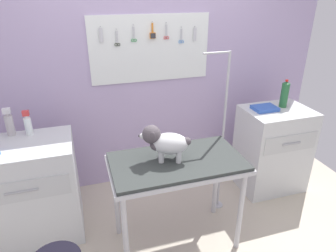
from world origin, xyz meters
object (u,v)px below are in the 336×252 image
(grooming_table, at_px, (177,169))
(cabinet_right, at_px, (272,149))
(grooming_arm, at_px, (222,142))
(counter_left, at_px, (31,191))
(soda_bottle, at_px, (285,94))
(dog, at_px, (164,142))
(shampoo_bottle, at_px, (28,124))

(grooming_table, distance_m, cabinet_right, 1.38)
(grooming_arm, xyz_separation_m, counter_left, (-1.73, 0.15, -0.28))
(counter_left, xyz_separation_m, soda_bottle, (2.53, 0.08, 0.60))
(grooming_arm, bearing_deg, cabinet_right, 13.51)
(grooming_arm, distance_m, dog, 0.74)
(grooming_table, relative_size, shampoo_bottle, 4.94)
(grooming_arm, height_order, dog, grooming_arm)
(grooming_arm, relative_size, shampoo_bottle, 7.31)
(dog, distance_m, cabinet_right, 1.52)
(grooming_table, distance_m, grooming_arm, 0.63)
(grooming_arm, bearing_deg, dog, -156.70)
(grooming_arm, height_order, soda_bottle, grooming_arm)
(shampoo_bottle, height_order, soda_bottle, soda_bottle)
(grooming_table, height_order, counter_left, counter_left)
(dog, height_order, shampoo_bottle, shampoo_bottle)
(dog, bearing_deg, counter_left, 158.44)
(grooming_arm, bearing_deg, grooming_table, -150.17)
(cabinet_right, xyz_separation_m, soda_bottle, (0.09, 0.06, 0.60))
(counter_left, bearing_deg, soda_bottle, 1.78)
(counter_left, relative_size, cabinet_right, 0.99)
(cabinet_right, relative_size, soda_bottle, 3.14)
(dog, bearing_deg, shampoo_bottle, 149.20)
(counter_left, bearing_deg, cabinet_right, 0.43)
(grooming_arm, bearing_deg, counter_left, 174.92)
(grooming_arm, relative_size, counter_left, 1.74)
(grooming_arm, relative_size, cabinet_right, 1.73)
(counter_left, height_order, cabinet_right, cabinet_right)
(shampoo_bottle, xyz_separation_m, soda_bottle, (2.47, -0.10, 0.05))
(grooming_table, xyz_separation_m, grooming_arm, (0.55, 0.31, -0.00))
(dog, distance_m, counter_left, 1.28)
(dog, relative_size, soda_bottle, 1.35)
(counter_left, distance_m, cabinet_right, 2.44)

